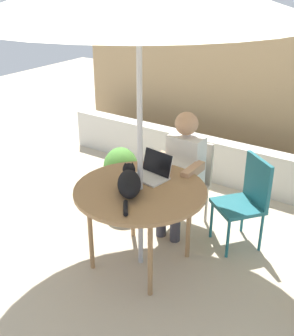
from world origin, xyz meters
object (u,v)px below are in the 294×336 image
at_px(chair_empty, 247,196).
at_px(cat, 129,183).
at_px(patio_table, 140,194).
at_px(chair_occupied, 189,177).
at_px(laptop, 153,170).
at_px(potted_plant_by_chair, 121,178).
at_px(person_seated, 182,167).

xyz_separation_m(chair_empty, cat, (-0.68, -0.90, 0.33)).
relative_size(patio_table, chair_empty, 1.28).
distance_m(chair_occupied, laptop, 0.67).
height_order(chair_occupied, chair_empty, same).
height_order(laptop, cat, laptop).
height_order(patio_table, laptop, laptop).
relative_size(chair_empty, potted_plant_by_chair, 1.22).
height_order(patio_table, cat, cat).
xyz_separation_m(chair_empty, laptop, (-0.67, -0.56, 0.31)).
bearing_deg(cat, patio_table, 64.97).
height_order(chair_occupied, potted_plant_by_chair, chair_occupied).
xyz_separation_m(patio_table, chair_empty, (0.63, 0.81, -0.19)).
xyz_separation_m(chair_occupied, potted_plant_by_chair, (-0.73, -0.18, -0.14)).
height_order(chair_empty, cat, cat).
xyz_separation_m(chair_empty, potted_plant_by_chair, (-1.36, -0.14, -0.14)).
distance_m(patio_table, chair_empty, 1.04).
height_order(chair_empty, person_seated, person_seated).
bearing_deg(chair_occupied, person_seated, -90.00).
relative_size(chair_occupied, potted_plant_by_chair, 1.22).
xyz_separation_m(patio_table, potted_plant_by_chair, (-0.73, 0.67, -0.32)).
bearing_deg(laptop, person_seated, 85.33).
distance_m(patio_table, person_seated, 0.69).
bearing_deg(potted_plant_by_chair, chair_occupied, 13.79).
bearing_deg(potted_plant_by_chair, patio_table, -42.80).
height_order(cat, potted_plant_by_chair, cat).
bearing_deg(chair_empty, chair_occupied, 176.17).
height_order(patio_table, person_seated, person_seated).
xyz_separation_m(person_seated, cat, (-0.04, -0.79, 0.15)).
bearing_deg(chair_occupied, chair_empty, -3.83).
relative_size(chair_occupied, cat, 1.55).
bearing_deg(person_seated, chair_empty, 10.25).
bearing_deg(laptop, patio_table, -81.86).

